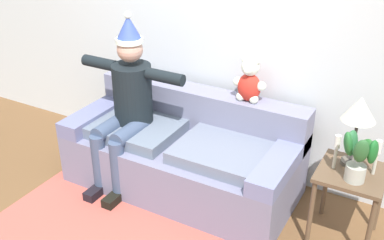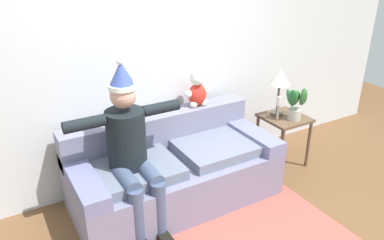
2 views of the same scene
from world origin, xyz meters
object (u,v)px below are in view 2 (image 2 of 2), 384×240
Objects in this scene: teddy_bear at (197,90)px; side_table at (284,125)px; potted_plant at (296,103)px; candle_tall at (279,105)px; person_seated at (131,147)px; candle_short at (293,99)px; couch at (173,169)px; table_lamp at (280,79)px.

side_table is at bearing -18.69° from teddy_bear.
potted_plant is 0.19m from candle_tall.
candle_short is at bearing 4.85° from person_seated.
side_table is 0.33m from potted_plant.
potted_plant reaches higher than side_table.
side_table is at bearing -163.19° from candle_short.
teddy_bear is 0.92m from candle_tall.
person_seated is 1.93m from potted_plant.
person_seated reaches higher than potted_plant.
couch is at bearing -146.85° from teddy_bear.
potted_plant reaches higher than couch.
couch is at bearing 177.80° from candle_tall.
couch is 7.34× the size of candle_short.
couch is at bearing 174.38° from potted_plant.
table_lamp reaches higher than side_table.
side_table is 0.31m from candle_tall.
person_seated reaches higher than teddy_bear.
candle_short reaches higher than candle_tall.
side_table is (1.42, -0.03, 0.17)m from couch.
teddy_bear is at bearing 26.12° from person_seated.
candle_short is (2.03, 0.17, -0.01)m from person_seated.
couch is 7.44× the size of candle_tall.
table_lamp is 0.31m from candle_short.
candle_tall is (-0.16, 0.09, -0.03)m from potted_plant.
candle_short is (1.10, -0.29, -0.21)m from teddy_bear.
teddy_bear is (0.45, 0.30, 0.66)m from couch.
person_seated reaches higher than side_table.
teddy_bear reaches higher than couch.
candle_tall is at bearing 150.23° from potted_plant.
person_seated reaches higher than candle_short.
side_table is 2.20× the size of candle_short.
candle_short is (1.55, 0.01, 0.45)m from couch.
couch is 3.70× the size of table_lamp.
potted_plant is at bearing -71.61° from table_lamp.
person_seated is 2.84× the size of table_lamp.
person_seated is 1.89m from table_lamp.
candle_short is at bearing -14.62° from teddy_bear.
person_seated is 4.02× the size of teddy_bear.
table_lamp is (0.92, -0.23, 0.04)m from teddy_bear.
side_table is (0.96, -0.33, -0.49)m from teddy_bear.
person_seated is 1.77m from candle_tall.
couch is 1.43m from side_table.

